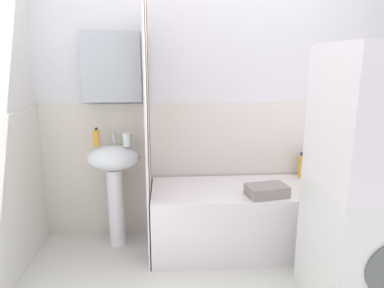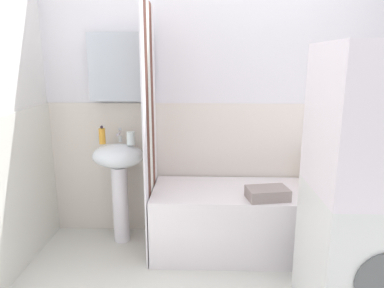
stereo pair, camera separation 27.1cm
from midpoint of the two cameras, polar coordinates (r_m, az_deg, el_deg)
name	(u,v)px [view 1 (the left image)]	position (r m, az deg, el deg)	size (l,w,h in m)	color
wall_back_tiled	(211,110)	(3.14, 0.57, 5.53)	(3.60, 0.18, 2.40)	silver
sink	(115,174)	(3.07, -14.79, -4.64)	(0.44, 0.34, 0.88)	white
faucet	(114,137)	(3.08, -14.84, 1.10)	(0.03, 0.12, 0.12)	silver
soap_dispenser	(97,138)	(3.04, -17.52, 0.92)	(0.05, 0.05, 0.15)	gold
toothbrush_cup	(127,140)	(2.97, -12.95, 0.65)	(0.07, 0.07, 0.11)	silver
bathtub	(248,218)	(3.08, 6.45, -11.70)	(1.61, 0.64, 0.54)	white
shower_curtain	(148,135)	(2.81, -9.79, 1.48)	(0.01, 0.64, 2.00)	white
body_wash_bottle	(321,169)	(3.36, 17.78, -3.88)	(0.05, 0.05, 0.15)	#C55264
lotion_bottle	(310,166)	(3.30, 16.13, -3.46)	(0.06, 0.06, 0.22)	#354FA6
shampoo_bottle	(301,166)	(3.28, 14.91, -3.42)	(0.05, 0.05, 0.23)	gold
towel_folded	(267,191)	(2.80, 9.21, -7.44)	(0.31, 0.19, 0.09)	gray
washer_dryer_stack	(371,185)	(2.35, 23.86, -6.11)	(0.62, 0.64, 1.67)	white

